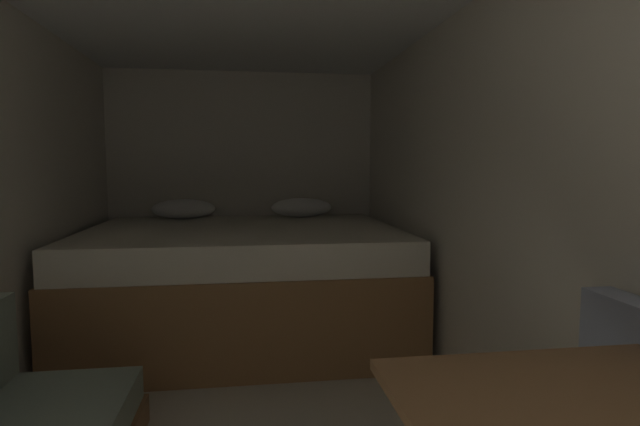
# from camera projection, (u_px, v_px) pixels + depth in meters

# --- Properties ---
(wall_back) EXTENTS (2.43, 0.05, 2.06)m
(wall_back) POSITION_uv_depth(u_px,v_px,m) (243.00, 188.00, 4.54)
(wall_back) COLOR beige
(wall_back) RESTS_ON ground
(wall_right) EXTENTS (0.05, 4.86, 2.06)m
(wall_right) POSITION_uv_depth(u_px,v_px,m) (505.00, 210.00, 2.29)
(wall_right) COLOR beige
(wall_right) RESTS_ON ground
(bed) EXTENTS (2.21, 1.76, 0.96)m
(bed) POSITION_uv_depth(u_px,v_px,m) (244.00, 280.00, 3.67)
(bed) COLOR olive
(bed) RESTS_ON ground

